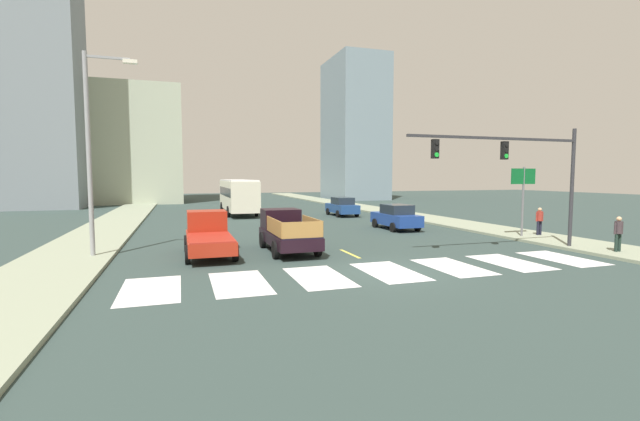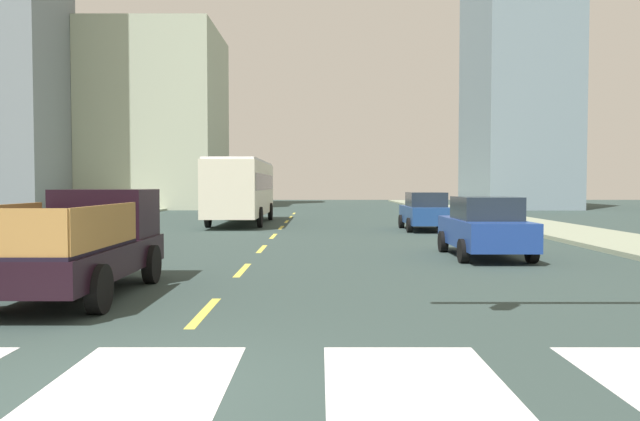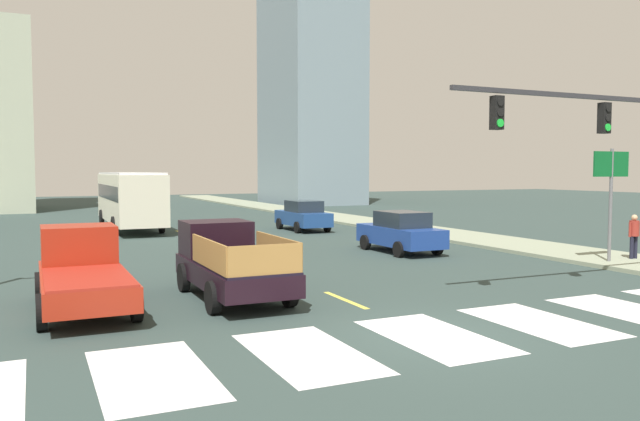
{
  "view_description": "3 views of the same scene",
  "coord_description": "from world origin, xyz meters",
  "px_view_note": "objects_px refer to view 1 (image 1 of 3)",
  "views": [
    {
      "loc": [
        -7.55,
        -14.57,
        3.65
      ],
      "look_at": [
        1.63,
        13.54,
        1.28
      ],
      "focal_mm": 24.05,
      "sensor_mm": 36.0,
      "label": 1
    },
    {
      "loc": [
        1.87,
        -6.04,
        2.05
      ],
      "look_at": [
        1.81,
        13.49,
        1.26
      ],
      "focal_mm": 35.26,
      "sensor_mm": 36.0,
      "label": 2
    },
    {
      "loc": [
        -7.45,
        -10.53,
        3.4
      ],
      "look_at": [
        2.12,
        10.17,
        1.96
      ],
      "focal_mm": 35.13,
      "sensor_mm": 36.0,
      "label": 3
    }
  ],
  "objects_px": {
    "direction_sign_green": "(523,187)",
    "pedestrian_walking": "(618,231)",
    "traffic_signal_gantry": "(524,164)",
    "streetlight_left": "(92,146)",
    "city_bus": "(238,194)",
    "sedan_far": "(396,217)",
    "pickup_dark": "(208,235)",
    "sedan_near_left": "(342,207)",
    "pedestrian_waiting": "(539,219)",
    "pickup_stakebed": "(286,231)"
  },
  "relations": [
    {
      "from": "pickup_dark",
      "to": "traffic_signal_gantry",
      "type": "xyz_separation_m",
      "value": [
        14.37,
        -4.08,
        3.3
      ]
    },
    {
      "from": "sedan_near_left",
      "to": "traffic_signal_gantry",
      "type": "distance_m",
      "value": 20.72
    },
    {
      "from": "sedan_near_left",
      "to": "direction_sign_green",
      "type": "height_order",
      "value": "direction_sign_green"
    },
    {
      "from": "pickup_stakebed",
      "to": "city_bus",
      "type": "height_order",
      "value": "city_bus"
    },
    {
      "from": "pickup_dark",
      "to": "city_bus",
      "type": "bearing_deg",
      "value": 77.67
    },
    {
      "from": "direction_sign_green",
      "to": "pedestrian_walking",
      "type": "distance_m",
      "value": 5.87
    },
    {
      "from": "pickup_dark",
      "to": "city_bus",
      "type": "xyz_separation_m",
      "value": [
        4.07,
        21.11,
        1.03
      ]
    },
    {
      "from": "pickup_dark",
      "to": "sedan_near_left",
      "type": "height_order",
      "value": "pickup_dark"
    },
    {
      "from": "pickup_stakebed",
      "to": "city_bus",
      "type": "bearing_deg",
      "value": 87.85
    },
    {
      "from": "pickup_stakebed",
      "to": "sedan_far",
      "type": "relative_size",
      "value": 1.18
    },
    {
      "from": "traffic_signal_gantry",
      "to": "streetlight_left",
      "type": "distance_m",
      "value": 19.73
    },
    {
      "from": "traffic_signal_gantry",
      "to": "streetlight_left",
      "type": "height_order",
      "value": "streetlight_left"
    },
    {
      "from": "traffic_signal_gantry",
      "to": "streetlight_left",
      "type": "xyz_separation_m",
      "value": [
        -19.18,
        4.58,
        0.75
      ]
    },
    {
      "from": "sedan_near_left",
      "to": "city_bus",
      "type": "bearing_deg",
      "value": 151.54
    },
    {
      "from": "pedestrian_waiting",
      "to": "sedan_near_left",
      "type": "bearing_deg",
      "value": -86.54
    },
    {
      "from": "pickup_dark",
      "to": "pedestrian_waiting",
      "type": "relative_size",
      "value": 3.17
    },
    {
      "from": "city_bus",
      "to": "pedestrian_walking",
      "type": "distance_m",
      "value": 30.59
    },
    {
      "from": "streetlight_left",
      "to": "pickup_dark",
      "type": "bearing_deg",
      "value": -5.89
    },
    {
      "from": "city_bus",
      "to": "pickup_stakebed",
      "type": "bearing_deg",
      "value": -91.02
    },
    {
      "from": "direction_sign_green",
      "to": "streetlight_left",
      "type": "distance_m",
      "value": 22.66
    },
    {
      "from": "pickup_stakebed",
      "to": "traffic_signal_gantry",
      "type": "distance_m",
      "value": 11.84
    },
    {
      "from": "pickup_dark",
      "to": "sedan_near_left",
      "type": "distance_m",
      "value": 20.85
    },
    {
      "from": "pickup_dark",
      "to": "direction_sign_green",
      "type": "distance_m",
      "value": 17.88
    },
    {
      "from": "sedan_far",
      "to": "streetlight_left",
      "type": "xyz_separation_m",
      "value": [
        -17.68,
        -5.25,
        4.11
      ]
    },
    {
      "from": "sedan_far",
      "to": "direction_sign_green",
      "type": "height_order",
      "value": "direction_sign_green"
    },
    {
      "from": "pickup_dark",
      "to": "pedestrian_walking",
      "type": "distance_m",
      "value": 19.1
    },
    {
      "from": "pedestrian_walking",
      "to": "pickup_stakebed",
      "type": "bearing_deg",
      "value": 159.83
    },
    {
      "from": "traffic_signal_gantry",
      "to": "streetlight_left",
      "type": "bearing_deg",
      "value": 166.58
    },
    {
      "from": "pickup_dark",
      "to": "traffic_signal_gantry",
      "type": "distance_m",
      "value": 15.3
    },
    {
      "from": "pickup_dark",
      "to": "traffic_signal_gantry",
      "type": "height_order",
      "value": "traffic_signal_gantry"
    },
    {
      "from": "sedan_far",
      "to": "sedan_near_left",
      "type": "xyz_separation_m",
      "value": [
        0.1,
        10.57,
        0.0
      ]
    },
    {
      "from": "pickup_dark",
      "to": "sedan_far",
      "type": "distance_m",
      "value": 14.1
    },
    {
      "from": "traffic_signal_gantry",
      "to": "direction_sign_green",
      "type": "height_order",
      "value": "traffic_signal_gantry"
    },
    {
      "from": "sedan_far",
      "to": "pedestrian_waiting",
      "type": "bearing_deg",
      "value": -44.8
    },
    {
      "from": "streetlight_left",
      "to": "pedestrian_walking",
      "type": "bearing_deg",
      "value": -15.93
    },
    {
      "from": "city_bus",
      "to": "traffic_signal_gantry",
      "type": "relative_size",
      "value": 1.15
    },
    {
      "from": "pedestrian_walking",
      "to": "city_bus",
      "type": "bearing_deg",
      "value": 119.66
    },
    {
      "from": "pickup_dark",
      "to": "streetlight_left",
      "type": "relative_size",
      "value": 0.58
    },
    {
      "from": "city_bus",
      "to": "streetlight_left",
      "type": "height_order",
      "value": "streetlight_left"
    },
    {
      "from": "streetlight_left",
      "to": "pedestrian_walking",
      "type": "height_order",
      "value": "streetlight_left"
    },
    {
      "from": "pedestrian_waiting",
      "to": "direction_sign_green",
      "type": "bearing_deg",
      "value": -12.49
    },
    {
      "from": "sedan_near_left",
      "to": "pedestrian_walking",
      "type": "relative_size",
      "value": 2.68
    },
    {
      "from": "pickup_dark",
      "to": "city_bus",
      "type": "height_order",
      "value": "city_bus"
    },
    {
      "from": "sedan_far",
      "to": "streetlight_left",
      "type": "distance_m",
      "value": 18.9
    },
    {
      "from": "city_bus",
      "to": "sedan_far",
      "type": "bearing_deg",
      "value": -60.23
    },
    {
      "from": "direction_sign_green",
      "to": "pedestrian_walking",
      "type": "relative_size",
      "value": 2.56
    },
    {
      "from": "pickup_stakebed",
      "to": "streetlight_left",
      "type": "relative_size",
      "value": 0.58
    },
    {
      "from": "pickup_dark",
      "to": "direction_sign_green",
      "type": "xyz_separation_m",
      "value": [
        17.75,
        -0.51,
        2.11
      ]
    },
    {
      "from": "sedan_far",
      "to": "pickup_stakebed",
      "type": "bearing_deg",
      "value": -147.9
    },
    {
      "from": "city_bus",
      "to": "sedan_near_left",
      "type": "xyz_separation_m",
      "value": [
        8.9,
        -4.79,
        -1.09
      ]
    }
  ]
}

